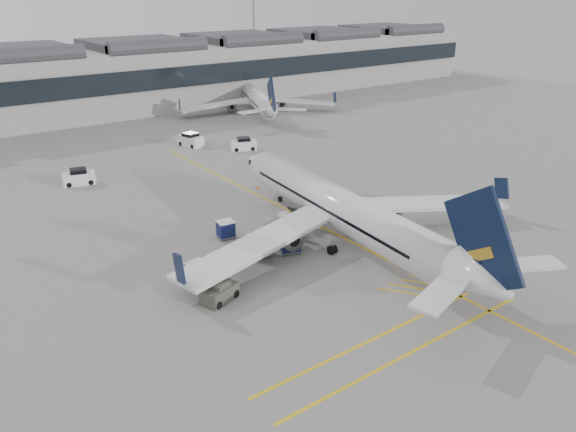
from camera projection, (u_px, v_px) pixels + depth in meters
ground at (275, 283)px, 44.05m from camera, size 220.00×220.00×0.00m
terminal at (30, 84)px, 95.10m from camera, size 200.00×20.45×12.40m
apron_markings at (299, 215)px, 56.99m from camera, size 0.25×60.00×0.01m
airliner_main at (344, 211)px, 50.27m from camera, size 34.31×37.66×10.02m
airliner_far at (257, 99)px, 102.46m from camera, size 27.05×29.90×8.44m
belt_loader at (296, 222)px, 53.77m from camera, size 5.32×2.63×2.10m
baggage_cart_a at (290, 242)px, 48.78m from camera, size 2.18×2.00×1.87m
baggage_cart_b at (259, 245)px, 48.11m from camera, size 2.11×1.85×1.96m
baggage_cart_c at (197, 271)px, 43.95m from camera, size 1.84×1.63×1.68m
baggage_cart_d at (226, 229)px, 51.62m from camera, size 1.75×1.51×1.68m
ramp_agent_a at (300, 231)px, 51.24m from camera, size 0.79×0.70×1.81m
ramp_agent_b at (296, 241)px, 49.05m from camera, size 1.13×1.04×1.86m
pushback_tug at (219, 292)px, 41.43m from camera, size 3.14×2.48×1.54m
safety_cone_nose at (258, 187)px, 64.49m from camera, size 0.33×0.33×0.46m
safety_cone_engine at (361, 205)px, 58.98m from camera, size 0.33×0.33×0.45m
service_van_left at (79, 177)px, 65.71m from camera, size 3.95×2.64×1.86m
service_van_mid at (191, 140)px, 81.32m from camera, size 2.77×4.13×1.94m
service_van_right at (244, 144)px, 79.42m from camera, size 3.89×2.95×1.79m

